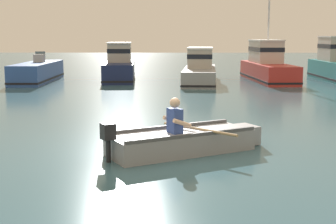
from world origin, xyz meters
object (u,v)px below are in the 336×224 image
moored_boat_blue (38,72)px  moored_boat_red (267,65)px  moored_boat_navy (120,66)px  moored_boat_grey (200,69)px  rowboat_with_person (184,140)px

moored_boat_blue → moored_boat_red: moored_boat_red is taller
moored_boat_navy → moored_boat_red: bearing=-0.9°
moored_boat_grey → moored_boat_red: bearing=15.0°
rowboat_with_person → moored_boat_blue: size_ratio=0.55×
moored_boat_red → moored_boat_blue: bearing=-175.7°
moored_boat_blue → rowboat_with_person: bearing=-63.6°
moored_boat_grey → moored_boat_red: size_ratio=1.00×
moored_boat_navy → moored_boat_grey: 4.63m
moored_boat_blue → moored_boat_red: bearing=4.3°
rowboat_with_person → moored_boat_grey: bearing=86.2°
rowboat_with_person → moored_boat_navy: 17.13m
rowboat_with_person → moored_boat_navy: moored_boat_navy is taller
rowboat_with_person → moored_boat_red: bearing=73.8°
moored_boat_blue → moored_boat_red: (12.62, 0.94, 0.34)m
rowboat_with_person → moored_boat_navy: size_ratio=0.58×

